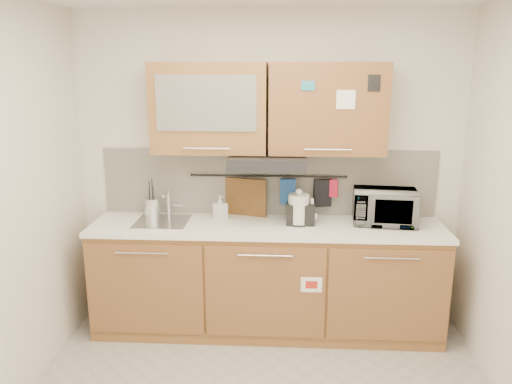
# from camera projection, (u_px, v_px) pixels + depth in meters

# --- Properties ---
(wall_back) EXTENTS (3.20, 0.00, 3.20)m
(wall_back) POSITION_uv_depth(u_px,v_px,m) (268.00, 170.00, 4.20)
(wall_back) COLOR silver
(wall_back) RESTS_ON ground
(base_cabinet) EXTENTS (2.80, 0.64, 0.88)m
(base_cabinet) POSITION_uv_depth(u_px,v_px,m) (266.00, 284.00, 4.12)
(base_cabinet) COLOR olive
(base_cabinet) RESTS_ON floor
(countertop) EXTENTS (2.82, 0.62, 0.04)m
(countertop) POSITION_uv_depth(u_px,v_px,m) (267.00, 227.00, 4.00)
(countertop) COLOR white
(countertop) RESTS_ON base_cabinet
(backsplash) EXTENTS (2.80, 0.02, 0.56)m
(backsplash) POSITION_uv_depth(u_px,v_px,m) (268.00, 182.00, 4.21)
(backsplash) COLOR silver
(backsplash) RESTS_ON countertop
(upper_cabinets) EXTENTS (1.82, 0.37, 0.70)m
(upper_cabinets) POSITION_uv_depth(u_px,v_px,m) (267.00, 108.00, 3.90)
(upper_cabinets) COLOR olive
(upper_cabinets) RESTS_ON wall_back
(range_hood) EXTENTS (0.60, 0.46, 0.10)m
(range_hood) POSITION_uv_depth(u_px,v_px,m) (267.00, 162.00, 3.93)
(range_hood) COLOR black
(range_hood) RESTS_ON upper_cabinets
(sink) EXTENTS (0.42, 0.40, 0.26)m
(sink) POSITION_uv_depth(u_px,v_px,m) (163.00, 221.00, 4.05)
(sink) COLOR silver
(sink) RESTS_ON countertop
(utensil_rail) EXTENTS (1.30, 0.02, 0.02)m
(utensil_rail) POSITION_uv_depth(u_px,v_px,m) (268.00, 176.00, 4.16)
(utensil_rail) COLOR black
(utensil_rail) RESTS_ON backsplash
(utensil_crock) EXTENTS (0.17, 0.17, 0.33)m
(utensil_crock) POSITION_uv_depth(u_px,v_px,m) (152.00, 207.00, 4.17)
(utensil_crock) COLOR silver
(utensil_crock) RESTS_ON countertop
(kettle) EXTENTS (0.21, 0.19, 0.29)m
(kettle) POSITION_uv_depth(u_px,v_px,m) (299.00, 210.00, 3.98)
(kettle) COLOR silver
(kettle) RESTS_ON countertop
(toaster) EXTENTS (0.22, 0.14, 0.17)m
(toaster) POSITION_uv_depth(u_px,v_px,m) (300.00, 214.00, 3.98)
(toaster) COLOR black
(toaster) RESTS_ON countertop
(microwave) EXTENTS (0.52, 0.38, 0.27)m
(microwave) POSITION_uv_depth(u_px,v_px,m) (385.00, 207.00, 3.99)
(microwave) COLOR #999999
(microwave) RESTS_ON countertop
(soap_bottle) EXTENTS (0.13, 0.13, 0.20)m
(soap_bottle) POSITION_uv_depth(u_px,v_px,m) (220.00, 207.00, 4.10)
(soap_bottle) COLOR #999999
(soap_bottle) RESTS_ON countertop
(cutting_board) EXTENTS (0.35, 0.12, 0.44)m
(cutting_board) POSITION_uv_depth(u_px,v_px,m) (246.00, 204.00, 4.21)
(cutting_board) COLOR brown
(cutting_board) RESTS_ON utensil_rail
(oven_mitt) EXTENTS (0.13, 0.04, 0.22)m
(oven_mitt) POSITION_uv_depth(u_px,v_px,m) (288.00, 192.00, 4.17)
(oven_mitt) COLOR #224E9C
(oven_mitt) RESTS_ON utensil_rail
(dark_pouch) EXTENTS (0.15, 0.08, 0.23)m
(dark_pouch) POSITION_uv_depth(u_px,v_px,m) (323.00, 193.00, 4.15)
(dark_pouch) COLOR black
(dark_pouch) RESTS_ON utensil_rail
(pot_holder) EXTENTS (0.12, 0.06, 0.15)m
(pot_holder) POSITION_uv_depth(u_px,v_px,m) (331.00, 188.00, 4.14)
(pot_holder) COLOR red
(pot_holder) RESTS_ON utensil_rail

